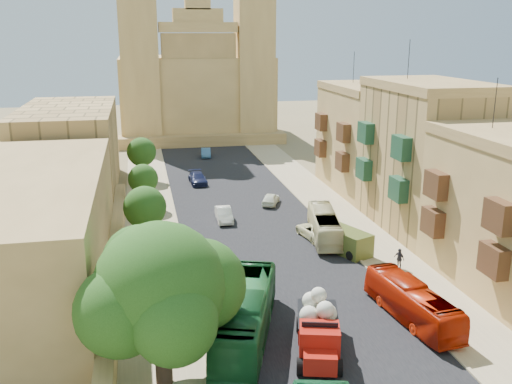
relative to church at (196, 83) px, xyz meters
name	(u,v)px	position (x,y,z in m)	size (l,w,h in m)	color
road_surface	(248,220)	(0.00, -48.61, -9.51)	(14.00, 140.00, 0.01)	black
sidewalk_east	(339,214)	(9.50, -48.61, -9.51)	(5.00, 140.00, 0.01)	tan
sidewalk_west	(151,226)	(-9.50, -48.61, -9.51)	(5.00, 140.00, 0.01)	tan
kerb_east	(315,215)	(7.00, -48.61, -9.46)	(0.25, 140.00, 0.12)	tan
kerb_west	(177,224)	(-7.00, -48.61, -9.46)	(0.25, 140.00, 0.12)	tan
townhouse_c	(425,156)	(15.95, -53.61, -2.61)	(9.00, 14.00, 17.40)	tan
townhouse_d	(367,138)	(15.95, -39.61, -3.36)	(9.00, 14.00, 15.90)	tan
west_wall	(115,259)	(-12.50, -58.61, -8.62)	(1.00, 40.00, 1.80)	tan
west_building_low	(32,232)	(-18.00, -60.61, -5.32)	(10.00, 28.00, 8.40)	#9D7A44
west_building_mid	(70,151)	(-18.00, -34.61, -4.52)	(10.00, 22.00, 10.00)	tan
church	(196,83)	(0.00, 0.00, 0.00)	(28.00, 22.50, 36.30)	tan
ficus_tree	(162,292)	(-9.42, -74.61, -4.25)	(8.91, 8.19, 8.91)	#3C281E
street_tree_a	(149,275)	(-10.00, -66.61, -6.71)	(2.73, 2.73, 4.20)	#3C281E
street_tree_b	(145,208)	(-10.00, -54.61, -5.77)	(3.63, 3.63, 5.58)	#3C281E
street_tree_c	(143,179)	(-10.00, -42.61, -6.28)	(3.14, 3.14, 4.83)	#3C281E
street_tree_d	(142,152)	(-10.00, -30.61, -5.80)	(3.61, 3.61, 5.55)	#3C281E
red_truck	(318,327)	(-0.60, -73.36, -7.92)	(3.87, 6.57, 3.63)	#AD170D
olive_pickup	(345,241)	(6.50, -58.61, -8.56)	(3.72, 5.17, 1.96)	#49541F
bus_green_north	(246,314)	(-4.39, -70.93, -7.95)	(2.62, 11.21, 3.12)	#1B5E2B
bus_red_east	(412,303)	(6.50, -70.89, -8.29)	(2.07, 8.83, 2.46)	#B71D04
bus_cream_east	(324,225)	(5.74, -55.21, -8.24)	(2.14, 9.15, 2.55)	beige
car_blue_a	(247,281)	(-3.02, -64.06, -8.95)	(1.33, 3.30, 1.12)	#3667A5
car_white_a	(224,214)	(-2.36, -48.38, -8.83)	(1.44, 4.14, 1.36)	silver
car_cream	(315,231)	(5.00, -54.78, -8.86)	(2.18, 4.72, 1.31)	#F6EFB2
car_dkblue	(198,178)	(-3.38, -33.28, -8.83)	(1.91, 4.71, 1.37)	#151B3E
car_white_b	(271,199)	(3.45, -43.77, -8.89)	(1.49, 3.70, 1.26)	silver
car_blue_b	(206,153)	(-0.50, -17.66, -8.87)	(1.37, 3.93, 1.29)	#3A6893
pedestrian_a	(424,304)	(7.61, -70.38, -8.72)	(0.58, 0.38, 1.59)	#27222A
pedestrian_c	(399,258)	(9.42, -62.85, -8.69)	(0.97, 0.40, 1.65)	#29282F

